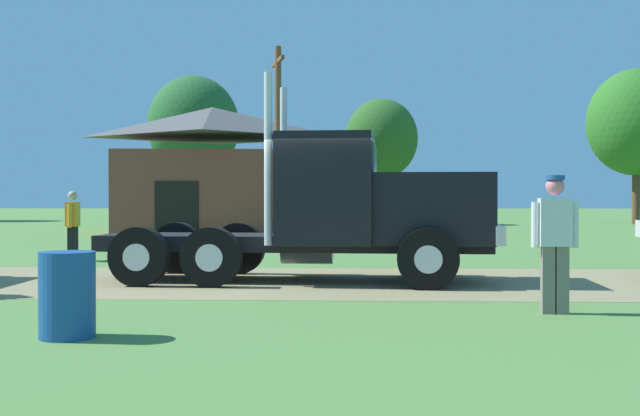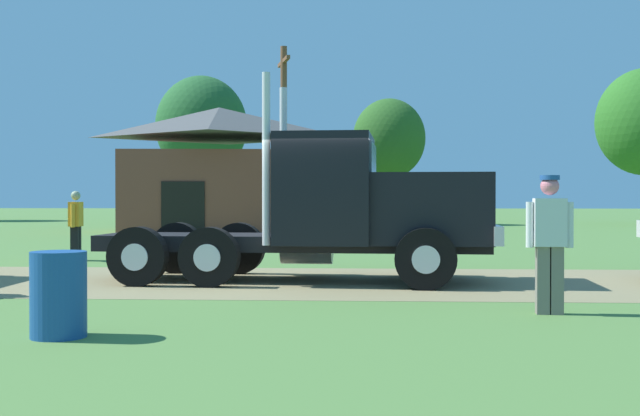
{
  "view_description": "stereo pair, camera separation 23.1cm",
  "coord_description": "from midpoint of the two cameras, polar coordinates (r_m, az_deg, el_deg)",
  "views": [
    {
      "loc": [
        0.84,
        -14.1,
        1.51
      ],
      "look_at": [
        0.2,
        1.63,
        1.31
      ],
      "focal_mm": 44.09,
      "sensor_mm": 36.0,
      "label": 1
    },
    {
      "loc": [
        1.07,
        -14.09,
        1.51
      ],
      "look_at": [
        0.2,
        1.63,
        1.31
      ],
      "focal_mm": 44.09,
      "sensor_mm": 36.0,
      "label": 2
    }
  ],
  "objects": [
    {
      "name": "dirt_track",
      "position": [
        14.2,
        -1.54,
        -5.35
      ],
      "size": [
        120.0,
        5.28,
        0.01
      ],
      "primitive_type": "cube",
      "color": "#867C56",
      "rests_on": "ground_plane"
    },
    {
      "name": "ground_plane",
      "position": [
        14.2,
        -1.54,
        -5.36
      ],
      "size": [
        200.0,
        200.0,
        0.0
      ],
      "primitive_type": "plane",
      "color": "#527C3B"
    },
    {
      "name": "steel_barrel",
      "position": [
        8.95,
        -18.58,
        -6.0
      ],
      "size": [
        0.6,
        0.6,
        0.93
      ],
      "primitive_type": "cylinder",
      "color": "#19478C",
      "rests_on": "ground_plane"
    },
    {
      "name": "visitor_far_side",
      "position": [
        19.75,
        -17.83,
        -1.02
      ],
      "size": [
        0.32,
        0.66,
        1.68
      ],
      "color": "gold",
      "rests_on": "ground_plane"
    },
    {
      "name": "tree_right",
      "position": [
        45.02,
        4.34,
        5.02
      ],
      "size": [
        4.13,
        4.13,
        7.17
      ],
      "color": "#513823",
      "rests_on": "ground_plane"
    },
    {
      "name": "visitor_walking_mid",
      "position": [
        10.64,
        16.08,
        -2.11
      ],
      "size": [
        0.6,
        0.28,
        1.8
      ],
      "color": "silver",
      "rests_on": "ground_plane"
    },
    {
      "name": "utility_pole_far",
      "position": [
        31.22,
        -3.28,
        5.31
      ],
      "size": [
        0.71,
        2.16,
        7.51
      ],
      "color": "brown",
      "rests_on": "ground_plane"
    },
    {
      "name": "tree_far_right",
      "position": [
        48.75,
        21.86,
        5.78
      ],
      "size": [
        5.57,
        5.57,
        8.92
      ],
      "color": "#513823",
      "rests_on": "ground_plane"
    },
    {
      "name": "shed_building",
      "position": [
        36.03,
        -7.97,
        2.66
      ],
      "size": [
        8.9,
        7.0,
        5.63
      ],
      "color": "brown",
      "rests_on": "ground_plane"
    },
    {
      "name": "truck_foreground_white",
      "position": [
        14.2,
        1.43,
        -0.25
      ],
      "size": [
        7.24,
        2.99,
        3.65
      ],
      "color": "black",
      "rests_on": "ground_plane"
    },
    {
      "name": "tree_mid",
      "position": [
        48.46,
        -9.3,
        5.89
      ],
      "size": [
        5.54,
        5.54,
        8.93
      ],
      "color": "#513823",
      "rests_on": "ground_plane"
    }
  ]
}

